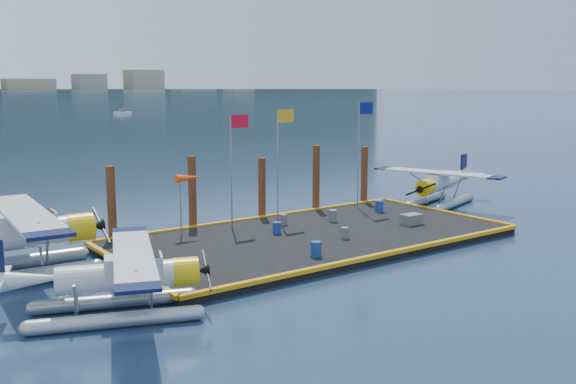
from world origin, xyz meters
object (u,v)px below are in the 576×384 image
at_px(drum_0, 277,228).
at_px(flagpole_red, 234,153).
at_px(drum_5, 283,220).
at_px(piling_4, 364,177).
at_px(seaplane_b, 15,240).
at_px(piling_2, 262,190).
at_px(seaplane_a, 124,281).
at_px(drum_3, 316,249).
at_px(piling_3, 316,180).
at_px(drum_1, 345,233).
at_px(crate, 411,219).
at_px(windsock, 188,179).
at_px(drum_2, 333,216).
at_px(flagpole_yellow, 281,148).
at_px(flagpole_blue, 361,139).
at_px(seaplane_d, 439,186).
at_px(piling_0, 112,206).
at_px(drum_4, 379,206).
at_px(piling_1, 192,195).

height_order(drum_0, flagpole_red, flagpole_red).
relative_size(drum_5, piling_4, 0.14).
relative_size(seaplane_b, piling_2, 2.78).
height_order(seaplane_a, seaplane_b, seaplane_b).
relative_size(drum_3, piling_3, 0.16).
height_order(drum_1, drum_5, drum_5).
xyz_separation_m(crate, windsock, (-10.88, 5.12, 2.54)).
height_order(drum_2, flagpole_yellow, flagpole_yellow).
bearing_deg(drum_0, flagpole_blue, 18.09).
relative_size(seaplane_a, drum_1, 14.80).
bearing_deg(drum_0, drum_5, 45.59).
distance_m(drum_2, flagpole_red, 6.61).
xyz_separation_m(drum_5, flagpole_blue, (6.60, 1.12, 4.00)).
bearing_deg(piling_2, seaplane_d, -11.63).
xyz_separation_m(seaplane_a, seaplane_d, (24.74, 7.52, 0.03)).
xyz_separation_m(seaplane_a, piling_0, (3.38, 10.06, 0.69)).
relative_size(crate, piling_0, 0.28).
distance_m(drum_3, flagpole_yellow, 8.82).
distance_m(drum_3, drum_5, 6.70).
distance_m(seaplane_b, flagpole_yellow, 14.87).
relative_size(drum_1, flagpole_red, 0.09).
height_order(drum_4, windsock, windsock).
bearing_deg(drum_0, drum_4, 7.21).
bearing_deg(windsock, seaplane_d, -3.02).
height_order(drum_5, windsock, windsock).
xyz_separation_m(drum_2, flagpole_blue, (3.88, 2.05, 3.96)).
height_order(drum_3, drum_5, drum_3).
bearing_deg(drum_5, seaplane_b, -178.47).
height_order(seaplane_d, drum_3, seaplane_d).
bearing_deg(drum_0, flagpole_red, 108.66).
bearing_deg(flagpole_red, flagpole_blue, -0.00).
distance_m(seaplane_d, drum_1, 12.94).
distance_m(flagpole_red, windsock, 2.97).
height_order(drum_0, crate, drum_0).
bearing_deg(piling_1, piling_2, 0.00).
bearing_deg(drum_2, drum_5, 161.21).
relative_size(drum_3, drum_5, 1.19).
bearing_deg(drum_2, piling_1, 151.85).
relative_size(flagpole_blue, windsock, 2.08).
distance_m(drum_2, piling_2, 4.47).
height_order(piling_1, piling_2, piling_1).
relative_size(windsock, piling_2, 0.82).
xyz_separation_m(seaplane_d, drum_4, (-6.03, -0.66, -0.60)).
bearing_deg(drum_0, seaplane_d, 6.81).
relative_size(flagpole_red, flagpole_blue, 0.92).
xyz_separation_m(seaplane_d, flagpole_blue, (-6.16, 0.94, 3.34)).
xyz_separation_m(drum_3, piling_2, (3.01, 8.90, 1.16)).
height_order(drum_0, drum_5, drum_0).
height_order(seaplane_b, piling_0, piling_0).
height_order(drum_4, flagpole_blue, flagpole_blue).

